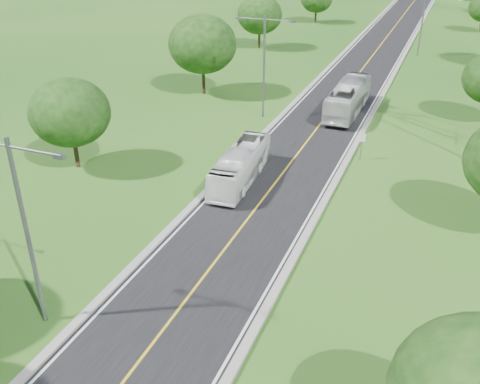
{
  "coord_description": "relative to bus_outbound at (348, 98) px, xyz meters",
  "views": [
    {
      "loc": [
        11.15,
        -3.95,
        18.49
      ],
      "look_at": [
        0.14,
        23.46,
        3.0
      ],
      "focal_mm": 40.0,
      "sensor_mm": 36.0,
      "label": 1
    }
  ],
  "objects": [
    {
      "name": "curb_right",
      "position": [
        2.55,
        16.71,
        -1.51
      ],
      "size": [
        0.5,
        150.0,
        0.22
      ],
      "primitive_type": "cube",
      "color": "gray",
      "rests_on": "ground"
    },
    {
      "name": "streetlight_far_right",
      "position": [
        4.3,
        28.71,
        4.32
      ],
      "size": [
        5.9,
        0.25,
        10.0
      ],
      "color": "slate",
      "rests_on": "ground"
    },
    {
      "name": "curb_left",
      "position": [
        -5.95,
        16.71,
        -1.51
      ],
      "size": [
        0.5,
        150.0,
        0.22
      ],
      "primitive_type": "cube",
      "color": "gray",
      "rests_on": "ground"
    },
    {
      "name": "bus_inbound",
      "position": [
        -4.32,
        -18.86,
        -0.25
      ],
      "size": [
        2.82,
        9.58,
        2.63
      ],
      "primitive_type": "imported",
      "rotation": [
        0.0,
        0.0,
        0.07
      ],
      "color": "white",
      "rests_on": "road"
    },
    {
      "name": "streetlight_near_left",
      "position": [
        -7.7,
        -37.29,
        4.32
      ],
      "size": [
        5.9,
        0.25,
        10.0
      ],
      "color": "slate",
      "rests_on": "ground"
    },
    {
      "name": "tree_ld",
      "position": [
        -18.7,
        24.71,
        3.33
      ],
      "size": [
        6.72,
        6.72,
        7.82
      ],
      "color": "black",
      "rests_on": "ground"
    },
    {
      "name": "bus_outbound",
      "position": [
        0.0,
        0.0,
        0.0
      ],
      "size": [
        2.69,
        11.23,
        3.12
      ],
      "primitive_type": "imported",
      "rotation": [
        0.0,
        0.0,
        3.14
      ],
      "color": "silver",
      "rests_on": "road"
    },
    {
      "name": "streetlight_mid_left",
      "position": [
        -7.7,
        -4.29,
        4.32
      ],
      "size": [
        5.9,
        0.25,
        10.0
      ],
      "color": "slate",
      "rests_on": "ground"
    },
    {
      "name": "ground",
      "position": [
        -1.7,
        10.71,
        -1.62
      ],
      "size": [
        260.0,
        260.0,
        0.0
      ],
      "primitive_type": "plane",
      "color": "#1E4C15",
      "rests_on": "ground"
    },
    {
      "name": "tree_lb",
      "position": [
        -17.7,
        -21.29,
        3.02
      ],
      "size": [
        6.3,
        6.3,
        7.33
      ],
      "color": "black",
      "rests_on": "ground"
    },
    {
      "name": "tree_lc",
      "position": [
        -16.7,
        0.71,
        3.95
      ],
      "size": [
        7.56,
        7.56,
        8.79
      ],
      "color": "black",
      "rests_on": "ground"
    },
    {
      "name": "speed_limit_sign",
      "position": [
        3.5,
        -11.31,
        -0.02
      ],
      "size": [
        0.55,
        0.09,
        2.4
      ],
      "color": "slate",
      "rests_on": "ground"
    },
    {
      "name": "road",
      "position": [
        -1.7,
        16.71,
        -1.59
      ],
      "size": [
        8.0,
        150.0,
        0.06
      ],
      "primitive_type": "cube",
      "color": "black",
      "rests_on": "ground"
    }
  ]
}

